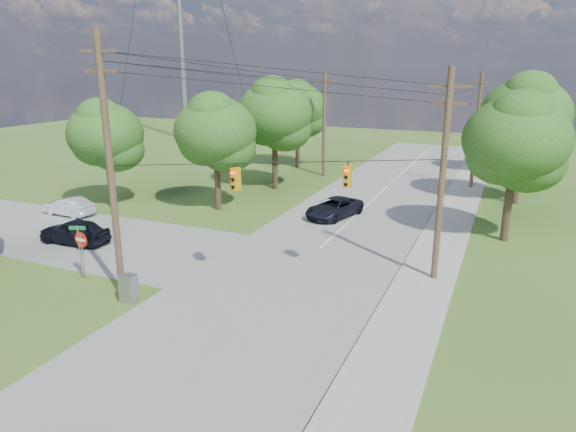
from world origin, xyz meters
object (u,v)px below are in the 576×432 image
at_px(pole_north_e, 476,130).
at_px(do_not_enter_sign, 81,245).
at_px(pole_ne, 443,175).
at_px(car_main_north, 334,208).
at_px(pole_north_w, 324,123).
at_px(car_cross_dark, 75,231).
at_px(pole_sw, 110,165).
at_px(control_cabinet, 129,289).
at_px(car_cross_silver, 68,206).

xyz_separation_m(pole_north_e, do_not_enter_sign, (-16.42, -29.00, -3.30)).
bearing_deg(pole_north_e, do_not_enter_sign, -119.52).
distance_m(pole_ne, car_main_north, 12.81).
relative_size(pole_north_w, car_cross_dark, 2.23).
height_order(pole_sw, control_cabinet, pole_sw).
bearing_deg(car_cross_dark, control_cabinet, 57.57).
distance_m(pole_ne, control_cabinet, 15.74).
distance_m(pole_north_e, car_main_north, 16.36).
relative_size(pole_north_w, control_cabinet, 7.47).
bearing_deg(car_cross_silver, pole_north_w, 152.85).
relative_size(control_cabinet, do_not_enter_sign, 0.53).
distance_m(pole_north_e, car_cross_dark, 33.01).
bearing_deg(pole_ne, car_main_north, 133.86).
bearing_deg(car_cross_silver, do_not_enter_sign, 52.56).
height_order(pole_north_e, car_cross_dark, pole_north_e).
bearing_deg(pole_ne, car_cross_dark, -171.48).
distance_m(pole_ne, do_not_enter_sign, 18.22).
distance_m(control_cabinet, do_not_enter_sign, 4.27).
bearing_deg(control_cabinet, pole_ne, 31.77).
height_order(car_cross_silver, car_main_north, car_main_north).
relative_size(pole_sw, car_cross_dark, 2.68).
distance_m(car_cross_dark, car_main_north, 17.29).
height_order(pole_sw, do_not_enter_sign, pole_sw).
xyz_separation_m(car_main_north, do_not_enter_sign, (-8.18, -15.58, 1.11)).
xyz_separation_m(pole_sw, car_cross_silver, (-12.56, 8.90, -5.53)).
bearing_deg(control_cabinet, pole_north_w, 90.95).
bearing_deg(car_cross_dark, pole_north_w, 163.14).
distance_m(pole_north_w, car_cross_dark, 26.47).
distance_m(car_cross_dark, do_not_enter_sign, 6.04).
distance_m(car_cross_silver, car_main_north, 19.25).
bearing_deg(pole_sw, pole_ne, 29.38).
xyz_separation_m(pole_sw, car_main_north, (5.26, 16.18, -5.51)).
xyz_separation_m(pole_ne, control_cabinet, (-12.51, -8.26, -4.80)).
height_order(car_cross_dark, control_cabinet, car_cross_dark).
height_order(pole_sw, car_main_north, pole_sw).
bearing_deg(pole_ne, pole_north_w, 122.29).
xyz_separation_m(pole_north_w, car_cross_silver, (-12.16, -20.70, -4.43)).
height_order(pole_north_e, car_main_north, pole_north_e).
bearing_deg(car_cross_dark, do_not_enter_sign, 48.39).
bearing_deg(car_main_north, pole_ne, -29.67).
relative_size(car_cross_dark, do_not_enter_sign, 1.78).
xyz_separation_m(pole_ne, car_cross_silver, (-26.06, 1.30, -4.77)).
bearing_deg(pole_sw, control_cabinet, -33.83).
bearing_deg(car_cross_silver, pole_north_e, 131.75).
relative_size(pole_ne, car_main_north, 2.14).
xyz_separation_m(pole_sw, pole_ne, (13.50, 7.60, -0.76)).
distance_m(pole_north_e, do_not_enter_sign, 33.49).
height_order(car_cross_dark, do_not_enter_sign, do_not_enter_sign).
distance_m(pole_ne, pole_north_w, 26.03).
xyz_separation_m(pole_north_e, car_cross_dark, (-20.96, -25.14, -4.33)).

